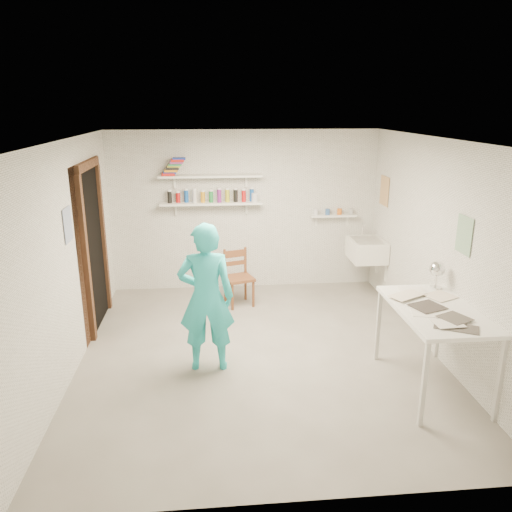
{
  "coord_description": "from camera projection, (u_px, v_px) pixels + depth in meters",
  "views": [
    {
      "loc": [
        -0.52,
        -5.13,
        2.74
      ],
      "look_at": [
        0.0,
        0.4,
        1.05
      ],
      "focal_mm": 35.0,
      "sensor_mm": 36.0,
      "label": 1
    }
  ],
  "objects": [
    {
      "name": "floor",
      "position": [
        259.0,
        354.0,
        5.73
      ],
      "size": [
        4.0,
        4.5,
        0.02
      ],
      "primitive_type": "cube",
      "color": "slate",
      "rests_on": "ground"
    },
    {
      "name": "ceiling",
      "position": [
        260.0,
        139.0,
        5.03
      ],
      "size": [
        4.0,
        4.5,
        0.02
      ],
      "primitive_type": "cube",
      "color": "silver",
      "rests_on": "wall_back"
    },
    {
      "name": "wall_back",
      "position": [
        245.0,
        211.0,
        7.53
      ],
      "size": [
        4.0,
        0.02,
        2.4
      ],
      "primitive_type": "cube",
      "color": "silver",
      "rests_on": "ground"
    },
    {
      "name": "wall_front",
      "position": [
        294.0,
        353.0,
        3.23
      ],
      "size": [
        4.0,
        0.02,
        2.4
      ],
      "primitive_type": "cube",
      "color": "silver",
      "rests_on": "ground"
    },
    {
      "name": "wall_left",
      "position": [
        68.0,
        259.0,
        5.2
      ],
      "size": [
        0.02,
        4.5,
        2.4
      ],
      "primitive_type": "cube",
      "color": "silver",
      "rests_on": "ground"
    },
    {
      "name": "wall_right",
      "position": [
        439.0,
        249.0,
        5.56
      ],
      "size": [
        0.02,
        4.5,
        2.4
      ],
      "primitive_type": "cube",
      "color": "silver",
      "rests_on": "ground"
    },
    {
      "name": "doorway_recess",
      "position": [
        94.0,
        249.0,
        6.26
      ],
      "size": [
        0.02,
        0.9,
        2.0
      ],
      "primitive_type": "cube",
      "color": "black",
      "rests_on": "wall_left"
    },
    {
      "name": "corridor_box",
      "position": [
        35.0,
        247.0,
        6.18
      ],
      "size": [
        1.4,
        1.5,
        2.1
      ],
      "primitive_type": "cube",
      "color": "brown",
      "rests_on": "ground"
    },
    {
      "name": "door_lintel",
      "position": [
        87.0,
        165.0,
        5.96
      ],
      "size": [
        0.06,
        1.05,
        0.1
      ],
      "primitive_type": "cube",
      "color": "brown",
      "rests_on": "wall_left"
    },
    {
      "name": "door_jamb_near",
      "position": [
        86.0,
        261.0,
        5.79
      ],
      "size": [
        0.06,
        0.1,
        2.0
      ],
      "primitive_type": "cube",
      "color": "brown",
      "rests_on": "ground"
    },
    {
      "name": "door_jamb_far",
      "position": [
        103.0,
        239.0,
        6.74
      ],
      "size": [
        0.06,
        0.1,
        2.0
      ],
      "primitive_type": "cube",
      "color": "brown",
      "rests_on": "ground"
    },
    {
      "name": "shelf_lower",
      "position": [
        211.0,
        203.0,
        7.32
      ],
      "size": [
        1.5,
        0.22,
        0.03
      ],
      "primitive_type": "cube",
      "color": "white",
      "rests_on": "wall_back"
    },
    {
      "name": "shelf_upper",
      "position": [
        211.0,
        176.0,
        7.21
      ],
      "size": [
        1.5,
        0.22,
        0.03
      ],
      "primitive_type": "cube",
      "color": "white",
      "rests_on": "wall_back"
    },
    {
      "name": "ledge_shelf",
      "position": [
        333.0,
        216.0,
        7.59
      ],
      "size": [
        0.7,
        0.14,
        0.03
      ],
      "primitive_type": "cube",
      "color": "white",
      "rests_on": "wall_back"
    },
    {
      "name": "poster_left",
      "position": [
        68.0,
        225.0,
        5.15
      ],
      "size": [
        0.01,
        0.28,
        0.36
      ],
      "primitive_type": "cube",
      "color": "#334C7F",
      "rests_on": "wall_left"
    },
    {
      "name": "poster_right_a",
      "position": [
        384.0,
        191.0,
        7.17
      ],
      "size": [
        0.01,
        0.34,
        0.42
      ],
      "primitive_type": "cube",
      "color": "#995933",
      "rests_on": "wall_right"
    },
    {
      "name": "poster_right_b",
      "position": [
        464.0,
        235.0,
        4.95
      ],
      "size": [
        0.01,
        0.3,
        0.38
      ],
      "primitive_type": "cube",
      "color": "#3F724C",
      "rests_on": "wall_right"
    },
    {
      "name": "belfast_sink",
      "position": [
        367.0,
        250.0,
        7.3
      ],
      "size": [
        0.48,
        0.6,
        0.3
      ],
      "primitive_type": "cube",
      "color": "white",
      "rests_on": "wall_right"
    },
    {
      "name": "man",
      "position": [
        206.0,
        298.0,
        5.21
      ],
      "size": [
        0.6,
        0.4,
        1.61
      ],
      "primitive_type": "imported",
      "rotation": [
        0.0,
        0.0,
        3.11
      ],
      "color": "#27BFC4",
      "rests_on": "ground"
    },
    {
      "name": "wall_clock",
      "position": [
        205.0,
        267.0,
        5.34
      ],
      "size": [
        0.29,
        0.04,
        0.29
      ],
      "primitive_type": "cylinder",
      "rotation": [
        1.57,
        0.0,
        -0.03
      ],
      "color": "beige",
      "rests_on": "man"
    },
    {
      "name": "wooden_chair",
      "position": [
        239.0,
        278.0,
        7.01
      ],
      "size": [
        0.46,
        0.45,
        0.8
      ],
      "primitive_type": "cube",
      "rotation": [
        0.0,
        0.0,
        0.31
      ],
      "color": "brown",
      "rests_on": "ground"
    },
    {
      "name": "work_table",
      "position": [
        433.0,
        348.0,
        4.93
      ],
      "size": [
        0.78,
        1.29,
        0.86
      ],
      "primitive_type": "cube",
      "color": "white",
      "rests_on": "ground"
    },
    {
      "name": "desk_lamp",
      "position": [
        437.0,
        269.0,
        5.25
      ],
      "size": [
        0.16,
        0.16,
        0.16
      ],
      "primitive_type": "sphere",
      "color": "silver",
      "rests_on": "work_table"
    },
    {
      "name": "spray_cans",
      "position": [
        211.0,
        197.0,
        7.29
      ],
      "size": [
        1.34,
        0.06,
        0.17
      ],
      "color": "black",
      "rests_on": "shelf_lower"
    },
    {
      "name": "book_stack",
      "position": [
        174.0,
        167.0,
        7.12
      ],
      "size": [
        0.34,
        0.14,
        0.25
      ],
      "color": "red",
      "rests_on": "shelf_upper"
    },
    {
      "name": "ledge_pots",
      "position": [
        334.0,
        212.0,
        7.57
      ],
      "size": [
        0.48,
        0.07,
        0.09
      ],
      "color": "silver",
      "rests_on": "ledge_shelf"
    },
    {
      "name": "papers",
      "position": [
        437.0,
        306.0,
        4.8
      ],
      "size": [
        0.3,
        0.22,
        0.03
      ],
      "color": "silver",
      "rests_on": "work_table"
    }
  ]
}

